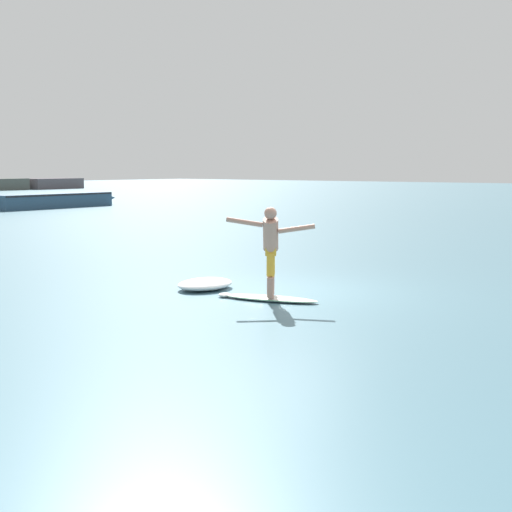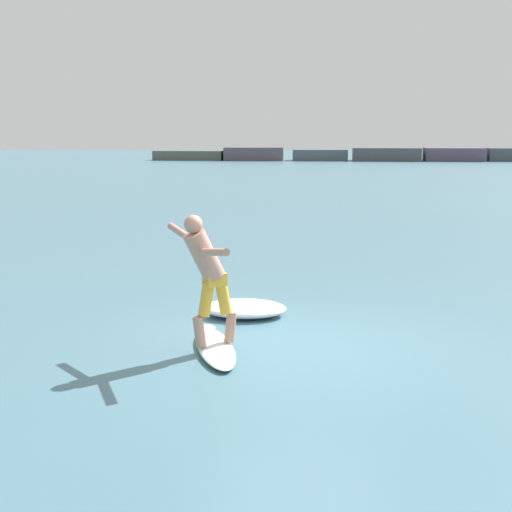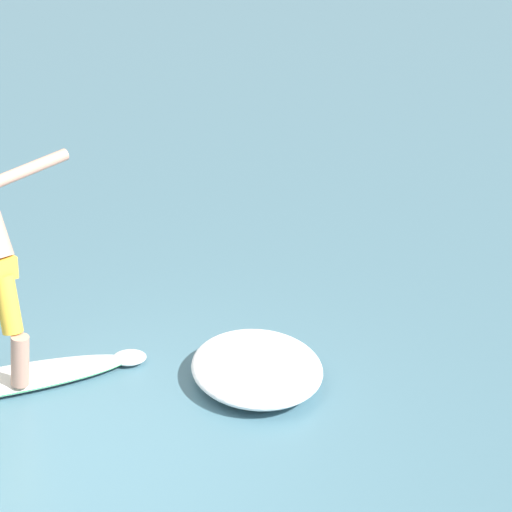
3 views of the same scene
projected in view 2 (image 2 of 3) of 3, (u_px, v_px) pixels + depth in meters
The scene contains 5 objects.
ground_plane at pixel (297, 346), 9.35m from camera, with size 200.00×200.00×0.00m, color #446C7C.
rock_jetty_breakwater at pixel (468, 155), 68.82m from camera, with size 58.80×4.65×1.28m.
surfboard at pixel (215, 347), 9.15m from camera, with size 0.95×2.03×0.23m.
surfer at pixel (206, 269), 8.88m from camera, with size 1.01×1.37×1.68m.
wave_foam_at_tail at pixel (244, 308), 10.87m from camera, with size 1.28×0.96×0.22m.
Camera 2 is at (0.26, -9.03, 2.77)m, focal length 50.00 mm.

